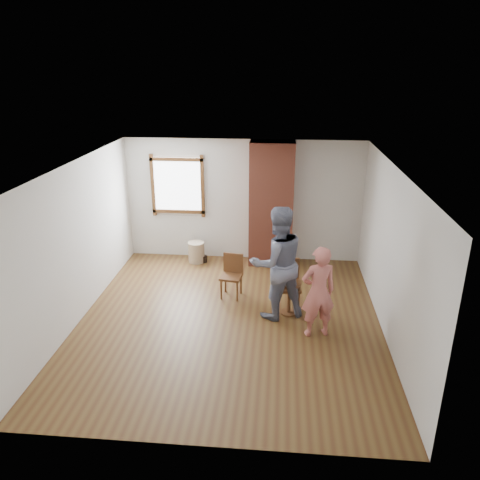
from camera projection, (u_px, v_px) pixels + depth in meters
The scene contains 12 objects.
ground at pixel (229, 321), 7.84m from camera, with size 5.50×5.50×0.00m, color brown.
room_shell at pixel (229, 207), 7.76m from camera, with size 5.04×5.52×2.62m.
brick_chimney at pixel (271, 205), 9.65m from camera, with size 0.90×0.50×2.60m, color #AD533D.
stoneware_crock at pixel (196, 252), 10.08m from camera, with size 0.35×0.35×0.45m, color tan.
dark_pot at pixel (204, 259), 10.12m from camera, with size 0.14×0.14×0.14m, color black.
dining_chair_left at pixel (232, 273), 8.56m from camera, with size 0.42×0.42×0.79m.
dining_chair_right at pixel (287, 282), 8.05m from camera, with size 0.47×0.47×0.91m.
side_table at pixel (289, 292), 7.93m from camera, with size 0.40×0.40×0.60m.
cake_plate at pixel (290, 282), 7.86m from camera, with size 0.18×0.18×0.01m, color white.
cake_slice at pixel (290, 280), 7.85m from camera, with size 0.08×0.07×0.06m, color white.
man at pixel (277, 263), 7.68m from camera, with size 0.94×0.74×1.94m, color #161C3C.
person_pink at pixel (318, 292), 7.19m from camera, with size 0.55×0.36×1.50m, color #D37069.
Camera 1 is at (0.79, -6.80, 4.07)m, focal length 35.00 mm.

